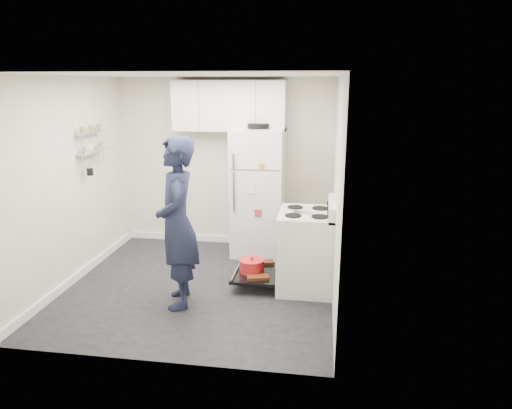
% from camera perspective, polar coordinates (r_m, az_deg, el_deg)
% --- Properties ---
extents(room, '(3.21, 3.21, 2.51)m').
position_cam_1_polar(room, '(5.38, -7.57, 1.88)').
color(room, black).
rests_on(room, ground).
extents(electric_range, '(0.66, 0.76, 1.10)m').
position_cam_1_polar(electric_range, '(5.52, 6.13, -5.78)').
color(electric_range, silver).
rests_on(electric_range, ground).
extents(open_oven_door, '(0.55, 0.72, 0.24)m').
position_cam_1_polar(open_oven_door, '(5.67, -0.23, -8.06)').
color(open_oven_door, black).
rests_on(open_oven_door, ground).
extents(refrigerator, '(0.72, 0.74, 1.88)m').
position_cam_1_polar(refrigerator, '(6.50, 0.28, 1.60)').
color(refrigerator, white).
rests_on(refrigerator, ground).
extents(upper_cabinets, '(1.60, 0.33, 0.70)m').
position_cam_1_polar(upper_cabinets, '(6.58, -3.36, 12.22)').
color(upper_cabinets, silver).
rests_on(upper_cabinets, room).
extents(wall_shelf_rack, '(0.14, 0.60, 0.61)m').
position_cam_1_polar(wall_shelf_rack, '(6.29, -19.84, 7.34)').
color(wall_shelf_rack, '#B2B2B7').
rests_on(wall_shelf_rack, room).
extents(person, '(0.63, 0.79, 1.89)m').
position_cam_1_polar(person, '(5.01, -9.82, -2.33)').
color(person, '#161A32').
rests_on(person, ground).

